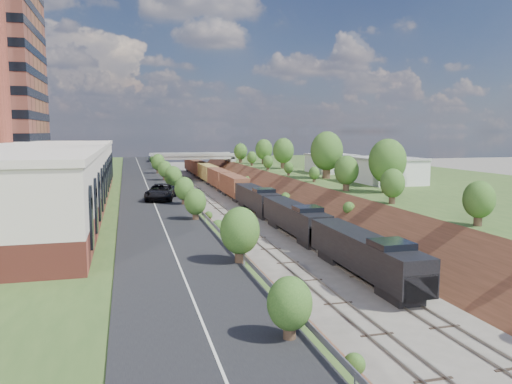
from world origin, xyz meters
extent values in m
plane|color=#6B665B|center=(0.00, 0.00, 0.00)|extent=(400.00, 400.00, 0.00)
cube|color=#375623|center=(-33.00, 60.00, 2.50)|extent=(44.00, 180.00, 5.00)
cube|color=#375623|center=(33.00, 60.00, 2.50)|extent=(44.00, 180.00, 5.00)
cube|color=brown|center=(-11.00, 60.00, 0.00)|extent=(10.00, 180.00, 10.00)
cube|color=brown|center=(11.00, 60.00, 0.00)|extent=(10.00, 180.00, 10.00)
cube|color=gray|center=(-2.60, 60.00, 0.09)|extent=(1.58, 180.00, 0.18)
cube|color=gray|center=(2.60, 60.00, 0.09)|extent=(1.58, 180.00, 0.18)
cube|color=black|center=(-15.50, 60.00, 5.05)|extent=(8.00, 180.00, 0.10)
cube|color=#99999E|center=(-11.40, 60.00, 5.55)|extent=(0.06, 171.00, 0.30)
cube|color=brown|center=(-28.00, 38.00, 6.10)|extent=(14.00, 62.00, 2.20)
cube|color=beige|center=(-28.00, 38.00, 9.35)|extent=(14.00, 62.00, 4.30)
cube|color=beige|center=(-28.00, 38.00, 11.75)|extent=(14.30, 62.30, 0.50)
cube|color=gray|center=(-11.50, 122.00, 3.10)|extent=(1.50, 8.00, 6.20)
cube|color=gray|center=(11.50, 122.00, 3.10)|extent=(1.50, 8.00, 6.20)
cube|color=gray|center=(0.00, 122.00, 6.20)|extent=(24.00, 8.00, 1.00)
cube|color=gray|center=(0.00, 118.00, 7.00)|extent=(24.00, 0.30, 0.80)
cube|color=gray|center=(0.00, 126.00, 7.00)|extent=(24.00, 0.30, 0.80)
cube|color=silver|center=(23.50, 52.00, 7.00)|extent=(9.00, 12.00, 4.00)
cube|color=silver|center=(23.00, 74.00, 6.80)|extent=(8.00, 10.00, 3.60)
cylinder|color=#473323|center=(17.00, 40.00, 6.31)|extent=(1.30, 1.30, 2.62)
ellipsoid|color=#2B541D|center=(17.00, 40.00, 9.46)|extent=(5.25, 5.25, 6.30)
cylinder|color=#473323|center=(-11.80, 20.00, 5.61)|extent=(0.66, 0.66, 1.22)
ellipsoid|color=#2B541D|center=(-11.80, 20.00, 7.08)|extent=(2.45, 2.45, 2.94)
cube|color=black|center=(2.60, 11.84, 0.45)|extent=(2.40, 4.00, 0.90)
cube|color=black|center=(2.60, 18.27, 2.45)|extent=(3.14, 18.86, 3.10)
cube|color=black|center=(2.60, 10.34, 1.80)|extent=(2.89, 3.00, 1.80)
cube|color=silver|center=(2.60, 10.34, 2.80)|extent=(2.89, 3.00, 0.15)
cube|color=black|center=(2.60, 13.34, 4.10)|extent=(3.08, 3.10, 0.90)
cube|color=black|center=(2.60, 38.13, 2.45)|extent=(3.14, 18.86, 3.10)
cube|color=black|center=(2.60, 57.98, 2.45)|extent=(3.14, 18.86, 3.10)
cube|color=brown|center=(2.60, 110.20, 2.79)|extent=(3.14, 83.57, 3.77)
imported|color=black|center=(-14.50, 39.70, 6.09)|extent=(4.66, 7.65, 1.98)
camera|label=1|loc=(-18.57, -23.14, 13.58)|focal=35.00mm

